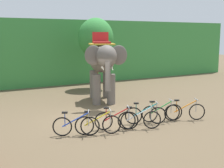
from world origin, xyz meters
name	(u,v)px	position (x,y,z in m)	size (l,w,h in m)	color
ground_plane	(96,119)	(0.00, 0.00, 0.00)	(80.00, 80.00, 0.00)	brown
foliage_hedge	(25,51)	(0.00, 12.26, 2.36)	(36.00, 6.00, 4.73)	#3D8E42
tree_center_right	(96,39)	(3.41, 6.86, 3.38)	(2.36, 2.36, 4.75)	brown
elephant	(102,62)	(1.85, 2.90, 2.20)	(2.82, 4.21, 3.78)	#665E56
bike_blue	(76,126)	(-1.59, -1.64, 0.39)	(1.56, 0.83, 0.92)	black
bike_yellow	(98,124)	(-0.83, -1.88, 0.39)	(1.61, 0.75, 0.92)	black
bike_red	(116,120)	(0.04, -1.73, 0.39)	(1.57, 0.81, 0.92)	black
bike_white	(139,119)	(0.86, -2.09, 0.39)	(1.58, 0.80, 0.92)	black
bike_teal	(146,115)	(1.47, -1.65, 0.39)	(1.55, 0.85, 0.92)	black
bike_green	(161,113)	(2.24, -1.67, 0.39)	(1.65, 0.67, 0.92)	black
bike_orange	(185,111)	(3.30, -2.01, 0.39)	(1.56, 0.83, 0.92)	black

